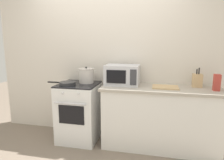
{
  "coord_description": "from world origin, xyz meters",
  "views": [
    {
      "loc": [
        0.82,
        -2.27,
        1.56
      ],
      "look_at": [
        0.19,
        0.6,
        1.0
      ],
      "focal_mm": 32.29,
      "sensor_mm": 36.0,
      "label": 1
    }
  ],
  "objects_px": {
    "stove": "(79,112)",
    "stock_pot": "(86,76)",
    "microwave": "(122,75)",
    "cutting_board": "(165,87)",
    "knife_block": "(197,80)",
    "frying_pan": "(67,83)",
    "pasta_box": "(217,83)"
  },
  "relations": [
    {
      "from": "stove",
      "to": "microwave",
      "type": "xyz_separation_m",
      "value": [
        0.68,
        0.08,
        0.61
      ]
    },
    {
      "from": "pasta_box",
      "to": "stove",
      "type": "bearing_deg",
      "value": 179.16
    },
    {
      "from": "knife_block",
      "to": "pasta_box",
      "type": "xyz_separation_m",
      "value": [
        0.21,
        -0.17,
        0.01
      ]
    },
    {
      "from": "microwave",
      "to": "cutting_board",
      "type": "bearing_deg",
      "value": -7.05
    },
    {
      "from": "microwave",
      "to": "knife_block",
      "type": "height_order",
      "value": "microwave"
    },
    {
      "from": "stove",
      "to": "frying_pan",
      "type": "bearing_deg",
      "value": -131.8
    },
    {
      "from": "stock_pot",
      "to": "knife_block",
      "type": "xyz_separation_m",
      "value": [
        1.65,
        0.05,
        -0.02
      ]
    },
    {
      "from": "pasta_box",
      "to": "frying_pan",
      "type": "bearing_deg",
      "value": -177.02
    },
    {
      "from": "cutting_board",
      "to": "stock_pot",
      "type": "bearing_deg",
      "value": 175.57
    },
    {
      "from": "microwave",
      "to": "knife_block",
      "type": "xyz_separation_m",
      "value": [
        1.07,
        0.06,
        -0.05
      ]
    },
    {
      "from": "knife_block",
      "to": "pasta_box",
      "type": "height_order",
      "value": "knife_block"
    },
    {
      "from": "frying_pan",
      "to": "microwave",
      "type": "height_order",
      "value": "microwave"
    },
    {
      "from": "stock_pot",
      "to": "frying_pan",
      "type": "bearing_deg",
      "value": -133.9
    },
    {
      "from": "stove",
      "to": "cutting_board",
      "type": "xyz_separation_m",
      "value": [
        1.31,
        0.0,
        0.47
      ]
    },
    {
      "from": "frying_pan",
      "to": "microwave",
      "type": "bearing_deg",
      "value": 15.14
    },
    {
      "from": "pasta_box",
      "to": "stock_pot",
      "type": "bearing_deg",
      "value": 176.2
    },
    {
      "from": "stove",
      "to": "stock_pot",
      "type": "bearing_deg",
      "value": 43.29
    },
    {
      "from": "microwave",
      "to": "knife_block",
      "type": "distance_m",
      "value": 1.08
    },
    {
      "from": "cutting_board",
      "to": "knife_block",
      "type": "relative_size",
      "value": 1.28
    },
    {
      "from": "cutting_board",
      "to": "knife_block",
      "type": "xyz_separation_m",
      "value": [
        0.44,
        0.14,
        0.09
      ]
    },
    {
      "from": "frying_pan",
      "to": "cutting_board",
      "type": "relative_size",
      "value": 1.23
    },
    {
      "from": "knife_block",
      "to": "frying_pan",
      "type": "bearing_deg",
      "value": -171.55
    },
    {
      "from": "stock_pot",
      "to": "cutting_board",
      "type": "bearing_deg",
      "value": -4.43
    },
    {
      "from": "frying_pan",
      "to": "stove",
      "type": "bearing_deg",
      "value": 48.2
    },
    {
      "from": "frying_pan",
      "to": "pasta_box",
      "type": "bearing_deg",
      "value": 2.98
    },
    {
      "from": "microwave",
      "to": "cutting_board",
      "type": "distance_m",
      "value": 0.65
    },
    {
      "from": "microwave",
      "to": "stock_pot",
      "type": "bearing_deg",
      "value": 178.45
    },
    {
      "from": "stock_pot",
      "to": "cutting_board",
      "type": "distance_m",
      "value": 1.22
    },
    {
      "from": "microwave",
      "to": "pasta_box",
      "type": "distance_m",
      "value": 1.29
    },
    {
      "from": "stove",
      "to": "frying_pan",
      "type": "relative_size",
      "value": 2.08
    },
    {
      "from": "cutting_board",
      "to": "microwave",
      "type": "bearing_deg",
      "value": 172.95
    },
    {
      "from": "stove",
      "to": "stock_pot",
      "type": "relative_size",
      "value": 2.86
    }
  ]
}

